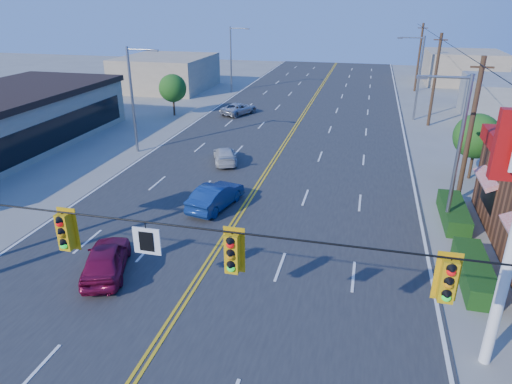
% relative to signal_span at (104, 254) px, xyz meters
% --- Properties ---
extents(road, '(20.00, 120.00, 0.06)m').
position_rel_signal_span_xyz_m(road, '(0.12, 20.00, -4.86)').
color(road, '#2D2D30').
rests_on(road, ground).
extents(signal_span, '(24.32, 0.34, 9.00)m').
position_rel_signal_span_xyz_m(signal_span, '(0.00, 0.00, 0.00)').
color(signal_span, '#47301E').
rests_on(signal_span, ground).
extents(streetlight_se, '(2.55, 0.25, 8.00)m').
position_rel_signal_span_xyz_m(streetlight_se, '(10.91, 14.00, -0.37)').
color(streetlight_se, gray).
rests_on(streetlight_se, ground).
extents(streetlight_ne, '(2.55, 0.25, 8.00)m').
position_rel_signal_span_xyz_m(streetlight_ne, '(10.91, 38.00, -0.37)').
color(streetlight_ne, gray).
rests_on(streetlight_ne, ground).
extents(streetlight_sw, '(2.55, 0.25, 8.00)m').
position_rel_signal_span_xyz_m(streetlight_sw, '(-10.67, 22.00, -0.37)').
color(streetlight_sw, gray).
rests_on(streetlight_sw, ground).
extents(streetlight_nw, '(2.55, 0.25, 8.00)m').
position_rel_signal_span_xyz_m(streetlight_nw, '(-10.67, 48.00, -0.37)').
color(streetlight_nw, gray).
rests_on(streetlight_nw, ground).
extents(utility_pole_near, '(0.28, 0.28, 8.40)m').
position_rel_signal_span_xyz_m(utility_pole_near, '(12.32, 18.00, -0.69)').
color(utility_pole_near, '#47301E').
rests_on(utility_pole_near, ground).
extents(utility_pole_mid, '(0.28, 0.28, 8.40)m').
position_rel_signal_span_xyz_m(utility_pole_mid, '(12.32, 36.00, -0.69)').
color(utility_pole_mid, '#47301E').
rests_on(utility_pole_mid, ground).
extents(utility_pole_far, '(0.28, 0.28, 8.40)m').
position_rel_signal_span_xyz_m(utility_pole_far, '(12.32, 54.00, -0.69)').
color(utility_pole_far, '#47301E').
rests_on(utility_pole_far, ground).
extents(tree_kfc_rear, '(2.94, 2.94, 4.41)m').
position_rel_signal_span_xyz_m(tree_kfc_rear, '(13.62, 22.00, -1.95)').
color(tree_kfc_rear, '#47301E').
rests_on(tree_kfc_rear, ground).
extents(tree_west, '(2.80, 2.80, 4.20)m').
position_rel_signal_span_xyz_m(tree_west, '(-12.88, 34.00, -2.09)').
color(tree_west, '#47301E').
rests_on(tree_west, ground).
extents(bld_west_far, '(11.00, 12.00, 4.20)m').
position_rel_signal_span_xyz_m(bld_west_far, '(-19.88, 48.00, -2.79)').
color(bld_west_far, tan).
rests_on(bld_west_far, ground).
extents(bld_east_far, '(10.00, 10.00, 4.40)m').
position_rel_signal_span_xyz_m(bld_east_far, '(19.12, 62.00, -2.69)').
color(bld_east_far, tan).
rests_on(bld_east_far, ground).
extents(car_magenta, '(3.02, 4.48, 1.42)m').
position_rel_signal_span_xyz_m(car_magenta, '(-3.92, 5.71, -4.18)').
color(car_magenta, maroon).
rests_on(car_magenta, ground).
extents(car_blue, '(2.38, 4.53, 1.42)m').
position_rel_signal_span_xyz_m(car_blue, '(-1.45, 13.37, -4.18)').
color(car_blue, navy).
rests_on(car_blue, ground).
extents(car_white, '(2.86, 4.13, 1.11)m').
position_rel_signal_span_xyz_m(car_white, '(-3.30, 20.99, -4.33)').
color(car_white, silver).
rests_on(car_white, ground).
extents(car_silver, '(3.59, 4.73, 1.19)m').
position_rel_signal_span_xyz_m(car_silver, '(-6.42, 35.82, -4.29)').
color(car_silver, '#B8B7BC').
rests_on(car_silver, ground).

